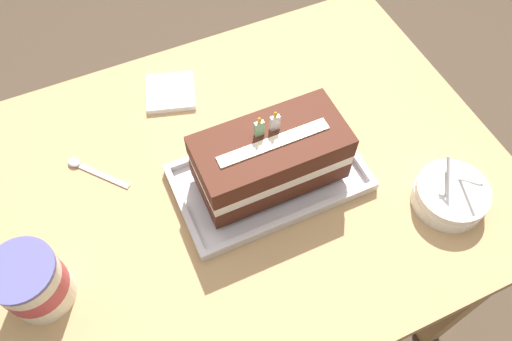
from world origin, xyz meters
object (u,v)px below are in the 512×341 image
Objects in this scene: serving_spoon_near_tray at (85,167)px; foil_tray at (269,179)px; bowl_stack at (450,195)px; napkin_pile at (171,92)px; birthday_cake at (270,158)px; ice_cream_tub at (33,283)px.

foil_tray is at bearing -28.78° from serving_spoon_near_tray.
napkin_pile is at bearing 129.75° from bowl_stack.
birthday_cake is 1.98× the size of bowl_stack.
ice_cream_tub is 1.02× the size of serving_spoon_near_tray.
foil_tray is 1.33× the size of birthday_cake.
birthday_cake reaches higher than bowl_stack.
ice_cream_tub is (-0.75, 0.13, 0.04)m from bowl_stack.
napkin_pile is (-0.10, 0.30, -0.08)m from birthday_cake.
serving_spoon_near_tray is at bearing 151.22° from foil_tray.
bowl_stack is 1.06× the size of napkin_pile.
foil_tray is at bearing -90.00° from birthday_cake.
birthday_cake is at bearing 148.10° from bowl_stack.
birthday_cake is 2.31× the size of serving_spoon_near_tray.
ice_cream_tub reaches higher than bowl_stack.
birthday_cake reaches higher than foil_tray.
bowl_stack is (0.29, -0.18, 0.02)m from foil_tray.
ice_cream_tub reaches higher than foil_tray.
foil_tray is 0.35m from bowl_stack.
bowl_stack is 1.17× the size of serving_spoon_near_tray.
birthday_cake is 0.32m from napkin_pile.
napkin_pile is at bearing 27.50° from serving_spoon_near_tray.
birthday_cake is 2.10× the size of napkin_pile.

